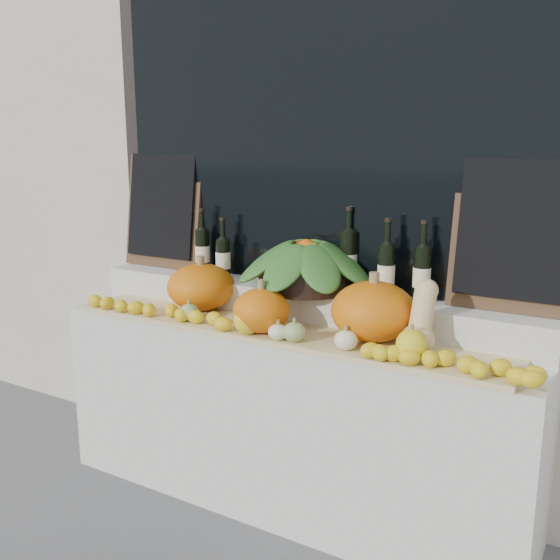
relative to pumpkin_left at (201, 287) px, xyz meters
The scene contains 18 objects.
storefront_facade 1.51m from the pumpkin_left, 56.57° to the left, with size 7.00×0.94×4.50m.
display_sill 0.76m from the pumpkin_left, ahead, with size 2.30×0.55×0.88m, color silver.
rear_tier 0.52m from the pumpkin_left, 18.98° to the left, with size 2.30×0.25×0.16m, color silver.
straw_bedding 0.51m from the pumpkin_left, 12.44° to the right, with size 2.10×0.32×0.03m, color tan.
pumpkin_left is the anchor object (origin of this frame).
pumpkin_right 0.92m from the pumpkin_left, ahead, with size 0.35×0.35×0.25m, color orange.
pumpkin_center 0.49m from the pumpkin_left, 20.16° to the right, with size 0.25×0.25×0.19m, color orange.
butternut_squash 1.15m from the pumpkin_left, ahead, with size 0.14×0.20×0.29m.
decorative_gourds 0.67m from the pumpkin_left, 17.87° to the right, with size 1.17×0.16×0.15m.
lemon_heap 0.54m from the pumpkin_left, 24.05° to the right, with size 2.20×0.16×0.06m, color yellow, non-canonical shape.
produce_bowl 0.55m from the pumpkin_left, 16.74° to the left, with size 0.69×0.69×0.25m.
wine_bottle_far_left 0.26m from the pumpkin_left, 124.83° to the left, with size 0.08×0.08×0.35m.
wine_bottle_near_left 0.21m from the pumpkin_left, 85.83° to the left, with size 0.08×0.08×0.31m.
wine_bottle_tall 0.74m from the pumpkin_left, 19.29° to the left, with size 0.08×0.08×0.39m.
wine_bottle_near_right 0.93m from the pumpkin_left, ahead, with size 0.08×0.08×0.36m.
wine_bottle_far_right 1.08m from the pumpkin_left, ahead, with size 0.08×0.08×0.36m.
chalkboard_left 0.60m from the pumpkin_left, 151.97° to the left, with size 0.50×0.11×0.62m.
chalkboard_right 1.47m from the pumpkin_left, ahead, with size 0.50×0.11×0.62m.
Camera 1 is at (1.37, -0.87, 1.72)m, focal length 40.00 mm.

